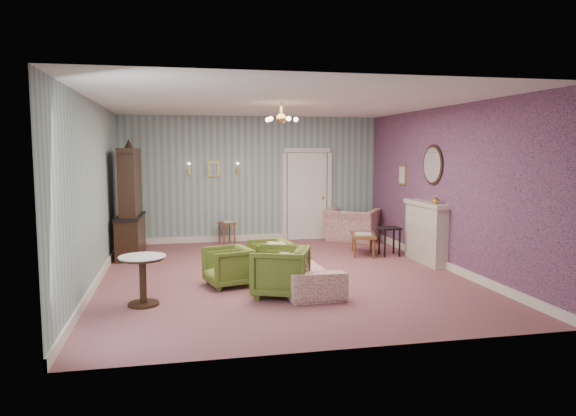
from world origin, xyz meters
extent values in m
plane|color=#94565B|center=(0.00, 0.00, 0.00)|extent=(7.00, 7.00, 0.00)
plane|color=white|center=(0.00, 0.00, 2.90)|extent=(7.00, 7.00, 0.00)
plane|color=gray|center=(0.00, 3.50, 1.45)|extent=(6.00, 0.00, 6.00)
plane|color=gray|center=(0.00, -3.50, 1.45)|extent=(6.00, 0.00, 6.00)
plane|color=gray|center=(-3.00, 0.00, 1.45)|extent=(0.00, 7.00, 7.00)
plane|color=gray|center=(3.00, 0.00, 1.45)|extent=(0.00, 7.00, 7.00)
plane|color=#BC5E81|center=(2.98, 0.00, 1.45)|extent=(0.00, 7.00, 7.00)
imported|color=#5B6B25|center=(-0.27, -1.31, 0.40)|extent=(0.95, 0.98, 0.80)
imported|color=#5B6B25|center=(-0.97, -0.59, 0.34)|extent=(0.76, 0.79, 0.68)
imported|color=#5B6B25|center=(-0.21, -0.01, 0.33)|extent=(0.68, 0.71, 0.67)
imported|color=#A74350|center=(0.17, -0.82, 0.40)|extent=(0.67, 2.07, 0.80)
imported|color=#A74350|center=(2.27, 2.96, 0.51)|extent=(1.39, 1.30, 1.02)
imported|color=gold|center=(2.84, 0.00, 1.23)|extent=(0.15, 0.15, 0.15)
cube|color=maroon|center=(2.22, 2.81, 0.48)|extent=(0.41, 0.28, 0.39)
camera|label=1|loc=(-1.71, -8.72, 2.12)|focal=32.95mm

